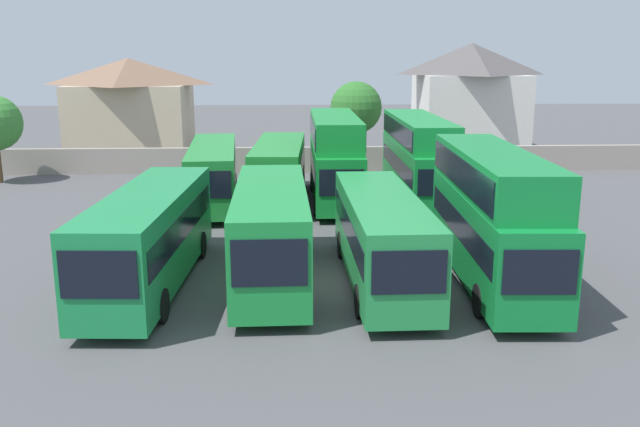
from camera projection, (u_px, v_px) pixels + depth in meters
name	position (u px, v px, depth m)	size (l,w,h in m)	color
ground	(309.00, 188.00, 42.48)	(140.00, 140.00, 0.00)	#4C4C4F
depot_boundary_wall	(306.00, 160.00, 48.07)	(56.00, 0.50, 1.80)	gray
bus_1	(150.00, 233.00, 24.34)	(3.14, 11.32, 3.46)	#198240
bus_2	(271.00, 229.00, 24.79)	(2.74, 10.37, 3.55)	#198636
bus_3	(382.00, 234.00, 24.64)	(2.68, 10.68, 3.27)	#218A41
bus_4	(492.00, 210.00, 24.64)	(2.94, 11.15, 4.87)	#117B32
bus_5	(213.00, 171.00, 37.72)	(3.22, 11.57, 3.31)	#1F8631
bus_6	(279.00, 168.00, 38.31)	(3.15, 10.71, 3.37)	#1E882F
bus_7	(335.00, 154.00, 38.14)	(2.65, 11.05, 4.89)	#13832E
bus_8	(418.00, 154.00, 38.62)	(2.71, 11.98, 4.75)	#148636
house_terrace_left	(131.00, 106.00, 55.46)	(9.78, 7.72, 7.89)	#C6B293
house_terrace_centre	(470.00, 97.00, 57.22)	(8.92, 8.12, 9.09)	silver
tree_behind_wall	(356.00, 108.00, 49.88)	(3.82, 3.82, 6.27)	brown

